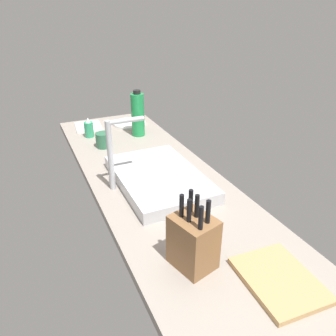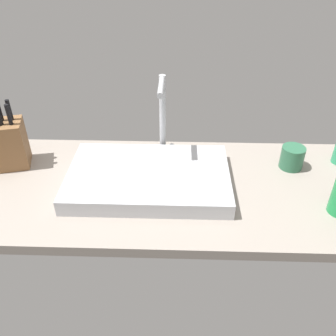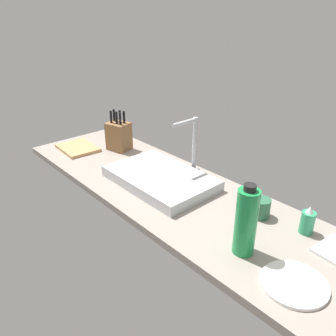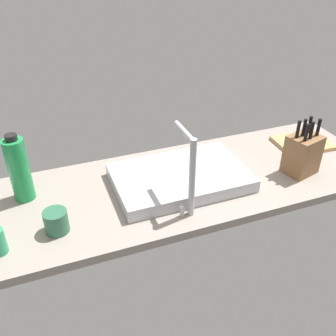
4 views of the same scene
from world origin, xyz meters
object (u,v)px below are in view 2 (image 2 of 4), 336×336
object	(u,v)px
sink_basin	(149,177)
knife_block	(7,143)
faucet	(163,111)
coffee_mug	(292,157)

from	to	relation	value
sink_basin	knife_block	xyz separation A→B (cm)	(-51.81, 10.45, 6.35)
sink_basin	faucet	distance (cm)	24.71
sink_basin	faucet	xyz separation A→B (cm)	(4.12, 18.32, 16.06)
sink_basin	coffee_mug	world-z (taller)	coffee_mug
faucet	coffee_mug	bearing A→B (deg)	-7.59
sink_basin	coffee_mug	bearing A→B (deg)	13.19
knife_block	coffee_mug	bearing A→B (deg)	-14.23
sink_basin	coffee_mug	xyz separation A→B (cm)	(51.36, 12.03, 1.48)
knife_block	coffee_mug	size ratio (longest dim) A/B	2.95
knife_block	faucet	bearing A→B (deg)	-7.09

